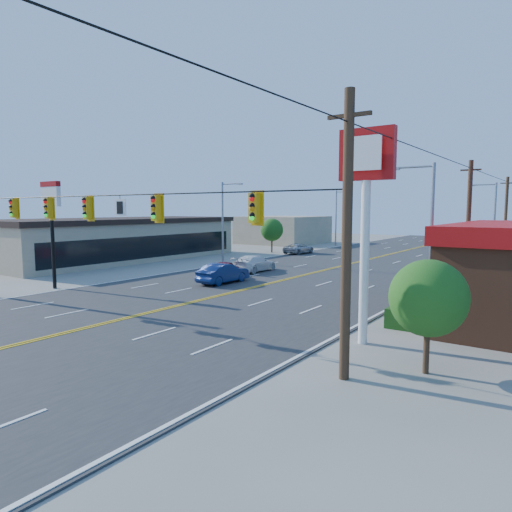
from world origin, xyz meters
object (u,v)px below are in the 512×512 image
Objects in this scene: car_magenta at (225,270)px; car_white at (254,264)px; car_silver at (299,249)px; kfc_pylon at (366,192)px; car_blue at (223,274)px; pizza_hut_sign at (51,212)px; signal_span at (102,220)px.

car_white reaches higher than car_magenta.
car_white is (-0.06, 4.04, 0.04)m from car_magenta.
car_white reaches higher than car_silver.
kfc_pylon is at bearing 128.51° from car_silver.
car_magenta is 0.88× the size of car_blue.
pizza_hut_sign is 12.32m from car_blue.
car_blue reaches higher than car_white.
car_white is at bearing 103.58° from signal_span.
pizza_hut_sign is at bearing 91.21° from car_silver.
car_blue is (-2.75, 12.12, -4.17)m from signal_span.
car_white is at bearing 111.07° from car_silver.
signal_span reaches higher than kfc_pylon.
signal_span is at bearing 109.55° from car_silver.
signal_span is at bearing 86.76° from car_magenta.
signal_span reaches higher than car_white.
car_silver is at bearing -72.81° from car_blue.
kfc_pylon is (11.12, 4.00, 1.16)m from signal_span.
kfc_pylon is 36.65m from car_silver.
car_white is at bearing -109.33° from car_magenta.
signal_span reaches higher than car_blue.
kfc_pylon is 1.78× the size of car_white.
car_white is (-4.43, 18.35, -4.19)m from signal_span.
car_magenta is at bearing 106.98° from signal_span.
car_blue is at bearing 103.19° from car_white.
kfc_pylon is at bearing 0.00° from pizza_hut_sign.
car_white is 16.42m from car_silver.
pizza_hut_sign reaches higher than car_white.
car_silver is at bearing 123.85° from kfc_pylon.
car_blue is 0.91× the size of car_white.
pizza_hut_sign is at bearing 63.89° from car_white.
car_white is at bearing 137.31° from kfc_pylon.
car_blue is (-13.87, 8.12, -5.33)m from kfc_pylon.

